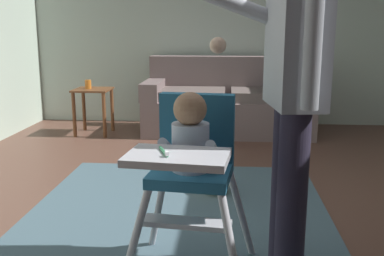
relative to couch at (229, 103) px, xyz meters
The scene contains 9 objects.
ground 2.53m from the couch, 92.01° to the right, with size 6.32×7.59×0.10m, color brown.
wall_far 1.07m from the couch, 99.58° to the left, with size 5.52×0.06×2.53m, color #BAC8BC.
area_rug 2.74m from the couch, 96.75° to the right, with size 1.97×2.64×0.01m, color #47606C.
couch is the anchor object (origin of this frame).
high_chair 3.18m from the couch, 93.06° to the right, with size 0.66×0.77×0.92m.
adult_standing 3.17m from the couch, 84.82° to the right, with size 0.55×0.50×1.59m.
toy_ball 2.05m from the couch, 92.24° to the right, with size 0.20×0.20×0.20m, color gold.
side_table 1.55m from the couch, behind, with size 0.40×0.40×0.52m.
sippy_cup 1.62m from the couch, behind, with size 0.07×0.07×0.10m, color orange.
Camera 1 is at (0.08, -2.61, 1.18)m, focal length 41.53 mm.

